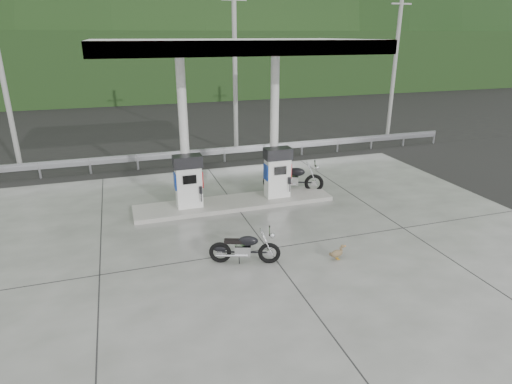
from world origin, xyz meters
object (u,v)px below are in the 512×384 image
object	(u,v)px
gas_pump_right	(278,172)
duck	(337,254)
motorcycle_left	(245,248)
motorcycle_right	(293,179)
gas_pump_left	(189,181)

from	to	relation	value
gas_pump_right	duck	world-z (taller)	gas_pump_right
motorcycle_left	motorcycle_right	bearing A→B (deg)	74.21
duck	motorcycle_left	bearing A→B (deg)	154.71
gas_pump_left	duck	distance (m)	5.67
motorcycle_left	motorcycle_right	xyz separation A→B (m)	(3.33, 4.68, 0.10)
gas_pump_right	gas_pump_left	bearing A→B (deg)	180.00
gas_pump_left	motorcycle_left	world-z (taller)	gas_pump_left
motorcycle_right	duck	size ratio (longest dim) A/B	4.61
motorcycle_left	motorcycle_right	size ratio (longest dim) A/B	0.81
gas_pump_left	motorcycle_right	world-z (taller)	gas_pump_left
duck	gas_pump_right	bearing A→B (deg)	78.35
motorcycle_left	duck	xyz separation A→B (m)	(2.40, -0.60, -0.25)
gas_pump_right	duck	bearing A→B (deg)	-90.48
gas_pump_right	motorcycle_right	distance (m)	1.24
motorcycle_left	motorcycle_right	distance (m)	5.75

